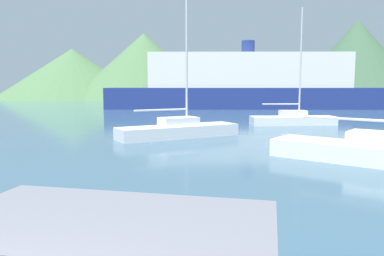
{
  "coord_description": "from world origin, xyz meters",
  "views": [
    {
      "loc": [
        1.55,
        -0.45,
        2.84
      ],
      "look_at": [
        0.31,
        14.0,
        1.2
      ],
      "focal_mm": 35.0,
      "sensor_mm": 36.0,
      "label": 1
    }
  ],
  "objects_px": {
    "sailboat_outer": "(293,119)",
    "ferry_distant": "(248,84)",
    "sailboat_middle": "(179,129)",
    "sailboat_inner": "(384,152)"
  },
  "relations": [
    {
      "from": "sailboat_outer",
      "to": "ferry_distant",
      "type": "bearing_deg",
      "value": 87.06
    },
    {
      "from": "ferry_distant",
      "to": "sailboat_outer",
      "type": "bearing_deg",
      "value": -88.51
    },
    {
      "from": "sailboat_middle",
      "to": "sailboat_outer",
      "type": "relative_size",
      "value": 1.11
    },
    {
      "from": "sailboat_inner",
      "to": "sailboat_outer",
      "type": "xyz_separation_m",
      "value": [
        -0.75,
        14.0,
        -0.01
      ]
    },
    {
      "from": "sailboat_inner",
      "to": "sailboat_middle",
      "type": "relative_size",
      "value": 0.84
    },
    {
      "from": "sailboat_middle",
      "to": "ferry_distant",
      "type": "relative_size",
      "value": 0.26
    },
    {
      "from": "sailboat_middle",
      "to": "ferry_distant",
      "type": "xyz_separation_m",
      "value": [
        5.44,
        27.83,
        2.55
      ]
    },
    {
      "from": "sailboat_middle",
      "to": "sailboat_inner",
      "type": "bearing_deg",
      "value": -72.81
    },
    {
      "from": "ferry_distant",
      "to": "sailboat_inner",
      "type": "bearing_deg",
      "value": -89.64
    },
    {
      "from": "sailboat_outer",
      "to": "sailboat_inner",
      "type": "bearing_deg",
      "value": -95.73
    }
  ]
}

